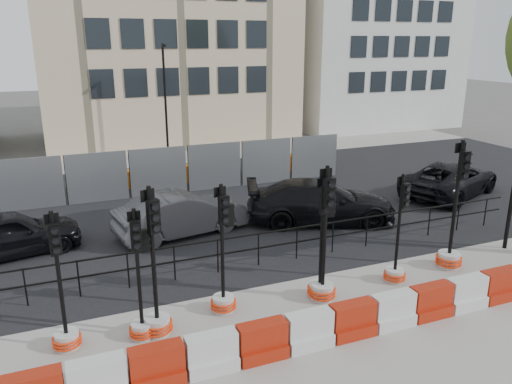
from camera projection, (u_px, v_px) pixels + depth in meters
name	position (u px, v px, depth m)	size (l,w,h in m)	color
ground	(276.00, 284.00, 13.10)	(120.00, 120.00, 0.00)	#51514C
sidewalk_near	(335.00, 346.00, 10.43)	(40.00, 6.00, 0.02)	gray
road	(201.00, 206.00, 19.29)	(40.00, 14.00, 0.03)	black
sidewalk_far	(155.00, 157.00, 27.27)	(40.00, 4.00, 0.02)	gray
building_white	(365.00, 14.00, 36.38)	(12.00, 9.06, 16.00)	silver
kerb_railing	(258.00, 244.00, 13.96)	(18.00, 0.04, 1.00)	black
heras_fencing	(195.00, 171.00, 21.85)	(14.33, 1.72, 2.00)	gray
lamp_post_far	(165.00, 100.00, 25.62)	(0.12, 0.56, 6.00)	black
barrier_row	(331.00, 326.00, 10.51)	(16.75, 0.50, 0.80)	#B72A0E
traffic_signal_a	(65.00, 322.00, 10.19)	(0.60, 0.60, 3.02)	silver
traffic_signal_b	(142.00, 309.00, 10.54)	(0.58, 0.58, 2.93)	silver
traffic_signal_c	(157.00, 306.00, 10.67)	(0.66, 0.66, 3.36)	silver
traffic_signal_d	(224.00, 282.00, 11.59)	(0.62, 0.62, 3.12)	silver
traffic_signal_e	(323.00, 274.00, 12.12)	(0.67, 0.67, 3.41)	silver
traffic_signal_f	(321.00, 270.00, 12.21)	(0.62, 0.62, 3.14)	silver
traffic_signal_g	(396.00, 261.00, 13.06)	(0.58, 0.58, 2.96)	silver
traffic_signal_h	(451.00, 243.00, 13.85)	(0.72, 0.72, 3.65)	silver
car_a	(8.00, 234.00, 14.63)	(4.32, 2.42, 1.39)	black
car_b	(182.00, 214.00, 16.26)	(4.54, 2.26, 1.43)	#424246
car_c	(321.00, 202.00, 17.38)	(5.57, 3.71, 1.50)	black
car_d	(451.00, 179.00, 20.42)	(5.57, 4.12, 1.41)	black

